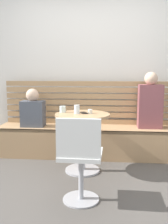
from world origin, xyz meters
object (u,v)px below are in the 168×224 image
Objects in this scene: person_adult at (150,103)px; cup_water_clear at (77,109)px; cup_glass_short at (63,109)px; cup_espresso_small at (90,111)px; white_chair at (80,157)px; cafe_table at (82,131)px; person_child_left at (33,110)px; phone_on_table at (84,113)px; booth_bench at (88,141)px.

cup_water_clear is (-0.99, -0.66, -0.01)m from person_adult.
cup_glass_short is 1.43× the size of cup_espresso_small.
cup_water_clear is (-0.13, 0.81, 0.33)m from white_chair.
white_chair is at bearing -81.08° from cup_water_clear.
person_adult reaches higher than cup_espresso_small.
cafe_table is 0.87× the size of white_chair.
cup_espresso_small is (0.16, 0.02, -0.03)m from cup_water_clear.
person_child_left is at bearing 137.56° from cup_glass_short.
person_adult is 1.09m from phone_on_table.
cup_espresso_small is at bearing -83.41° from booth_bench.
booth_bench is 3.65× the size of cafe_table.
booth_bench is at bearing 61.18° from cup_glass_short.
booth_bench is 1.07m from person_adult.
person_adult is (0.86, 1.47, 0.34)m from white_chair.
cafe_table is 1.01m from person_child_left.
white_chair is (0.06, -0.81, -0.05)m from cafe_table.
white_chair is 6.07× the size of phone_on_table.
person_adult reaches higher than phone_on_table.
cafe_table is 5.29× the size of phone_on_table.
cup_water_clear reaches higher than cafe_table.
cup_water_clear is (-0.07, -0.01, 0.28)m from cafe_table.
person_adult is at bearing 2.22° from person_child_left.
cup_glass_short is at bearing -42.44° from person_child_left.
phone_on_table is (-0.05, 0.87, 0.28)m from white_chair.
person_child_left is 0.97m from phone_on_table.
person_adult is at bearing 59.58° from white_chair.
person_adult reaches higher than cup_glass_short.
cup_espresso_small is (0.03, 0.83, 0.30)m from white_chair.
booth_bench is at bearing 2.04° from person_child_left.
white_chair is at bearing -88.58° from booth_bench.
person_adult is 5.79× the size of phone_on_table.
person_adult is (0.92, 0.65, 0.29)m from cafe_table.
phone_on_table is at bearing 39.06° from cup_water_clear.
cup_glass_short is 0.57× the size of phone_on_table.
phone_on_table is (0.01, 0.06, 0.23)m from cafe_table.
cup_water_clear reaches higher than cup_glass_short.
person_child_left is at bearing 141.01° from cup_water_clear.
phone_on_table is at bearing 153.69° from cup_espresso_small.
cafe_table is at bearing -122.86° from phone_on_table.
cup_water_clear is (0.20, -0.10, 0.02)m from cup_glass_short.
person_child_left reaches higher than phone_on_table.
cup_glass_short reaches higher than phone_on_table.
booth_bench is 19.29× the size of phone_on_table.
booth_bench is at bearing -177.61° from person_adult.
person_child_left reaches higher than booth_bench.
cup_espresso_small is at bearing -142.38° from person_adult.
cup_water_clear is at bearing -173.41° from cafe_table.
cup_water_clear is 1.96× the size of cup_espresso_small.
cup_glass_short is at bearing 152.49° from cup_water_clear.
cafe_table is 0.82m from white_chair.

